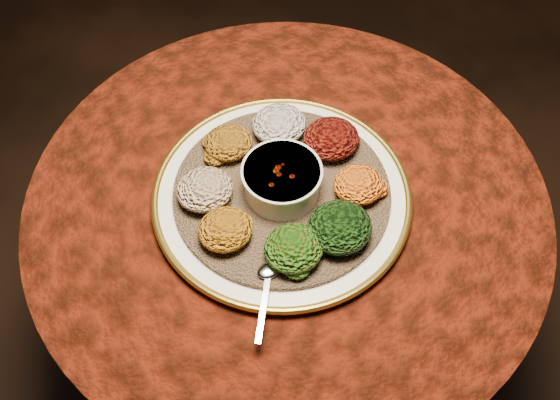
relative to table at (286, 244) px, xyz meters
name	(u,v)px	position (x,y,z in m)	size (l,w,h in m)	color
table	(286,244)	(0.00, 0.00, 0.00)	(0.96, 0.96, 0.73)	black
platter	(282,195)	(-0.01, 0.00, 0.19)	(0.58, 0.58, 0.02)	silver
injera	(282,192)	(-0.01, 0.00, 0.20)	(0.39, 0.39, 0.01)	brown
stew_bowl	(282,179)	(-0.01, 0.00, 0.24)	(0.14, 0.14, 0.06)	silver
spoon	(268,276)	(-0.11, -0.15, 0.21)	(0.10, 0.12, 0.01)	silver
portion_ayib	(279,124)	(0.04, 0.12, 0.23)	(0.10, 0.10, 0.05)	beige
portion_kitfo	(331,139)	(0.11, 0.04, 0.23)	(0.10, 0.10, 0.05)	black
portion_tikil	(359,185)	(0.10, -0.07, 0.23)	(0.09, 0.09, 0.04)	#CA7110
portion_gomen	(339,227)	(0.03, -0.13, 0.23)	(0.11, 0.11, 0.05)	black
portion_mixveg	(294,248)	(-0.06, -0.13, 0.23)	(0.10, 0.09, 0.05)	#A92A0A
portion_kik	(225,230)	(-0.14, -0.05, 0.23)	(0.09, 0.09, 0.04)	#9D580D
portion_timatim	(205,190)	(-0.14, 0.04, 0.23)	(0.10, 0.09, 0.05)	maroon
portion_shiro	(228,143)	(-0.06, 0.12, 0.23)	(0.09, 0.09, 0.04)	#8C5410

